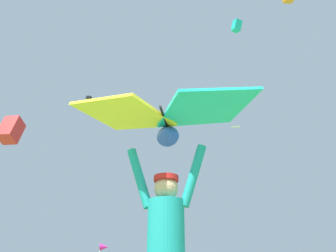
% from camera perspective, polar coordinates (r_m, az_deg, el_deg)
% --- Properties ---
extents(kite_flyer_person, '(0.81, 0.38, 1.92)m').
position_cam_1_polar(kite_flyer_person, '(3.16, -0.34, -20.37)').
color(kite_flyer_person, '#424751').
rests_on(kite_flyer_person, ground).
extents(held_stunt_kite, '(1.96, 1.15, 0.42)m').
position_cam_1_polar(held_stunt_kite, '(3.46, -0.51, 1.72)').
color(held_stunt_kite, black).
extents(distant_kite_white_mid_right, '(0.98, 0.96, 0.32)m').
position_cam_1_polar(distant_kite_white_mid_right, '(27.75, 11.45, -0.02)').
color(distant_kite_white_mid_right, white).
extents(distant_kite_black_high_left, '(0.58, 0.55, 0.78)m').
position_cam_1_polar(distant_kite_black_high_left, '(32.36, -13.36, 4.32)').
color(distant_kite_black_high_left, black).
extents(distant_kite_teal_mid_left, '(0.68, 0.68, 0.79)m').
position_cam_1_polar(distant_kite_teal_mid_left, '(20.55, 11.59, 16.35)').
color(distant_kite_teal_mid_left, '#19B2AD').
extents(distant_kite_red_far_center, '(0.88, 1.13, 1.35)m').
position_cam_1_polar(distant_kite_red_far_center, '(17.03, -25.13, -0.63)').
color(distant_kite_red_far_center, red).
extents(marker_flag, '(0.30, 0.24, 2.07)m').
position_cam_1_polar(marker_flag, '(12.32, -10.98, -20.29)').
color(marker_flag, silver).
rests_on(marker_flag, ground).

